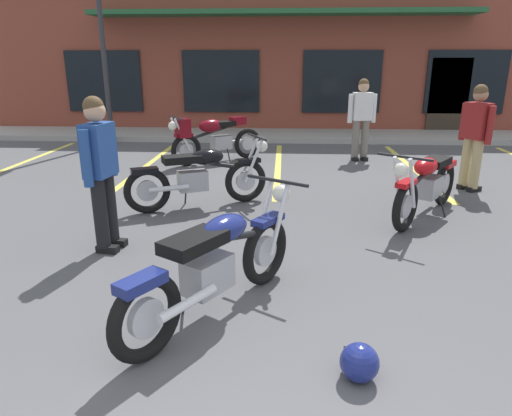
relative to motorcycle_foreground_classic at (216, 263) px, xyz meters
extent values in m
plane|color=#515154|center=(0.43, 1.62, -0.46)|extent=(80.00, 80.00, 0.00)
cube|color=#A8A59E|center=(0.43, 9.21, -0.39)|extent=(22.00, 1.80, 0.14)
cube|color=brown|center=(0.43, 13.07, 1.55)|extent=(17.06, 5.90, 4.03)
cube|color=black|center=(-4.69, 10.08, 0.99)|extent=(2.18, 0.06, 1.70)
cube|color=black|center=(-1.28, 10.08, 0.99)|extent=(2.18, 0.06, 1.70)
cube|color=black|center=(2.13, 10.08, 0.99)|extent=(2.18, 0.06, 1.70)
cube|color=black|center=(5.54, 10.08, 0.99)|extent=(2.18, 0.06, 1.70)
cube|color=#33281E|center=(5.12, 10.08, 0.59)|extent=(1.10, 0.06, 2.10)
cube|color=#235933|center=(0.43, 9.67, 2.77)|extent=(10.23, 0.90, 0.12)
cube|color=#DBCC4C|center=(-4.87, 5.61, -0.46)|extent=(0.12, 4.80, 0.01)
cube|color=#DBCC4C|center=(-2.22, 5.61, -0.46)|extent=(0.12, 4.80, 0.01)
cube|color=#DBCC4C|center=(0.43, 5.61, -0.46)|extent=(0.12, 4.80, 0.01)
cube|color=#DBCC4C|center=(3.07, 5.61, -0.46)|extent=(0.12, 4.80, 0.01)
torus|color=black|center=(-0.40, -0.63, -0.14)|extent=(0.43, 0.59, 0.64)
cylinder|color=#B7B7BC|center=(-0.40, -0.63, -0.14)|extent=(0.21, 0.28, 0.29)
torus|color=black|center=(0.37, 0.59, -0.14)|extent=(0.43, 0.59, 0.64)
cylinder|color=#B7B7BC|center=(0.37, 0.59, -0.14)|extent=(0.21, 0.28, 0.29)
cylinder|color=silver|center=(0.35, 0.72, 0.18)|extent=(0.21, 0.30, 0.66)
cylinder|color=silver|center=(0.50, 0.62, 0.18)|extent=(0.21, 0.30, 0.66)
cylinder|color=black|center=(0.47, 0.74, 0.50)|extent=(0.57, 0.38, 0.03)
sphere|color=silver|center=(0.51, 0.81, 0.36)|extent=(0.23, 0.23, 0.17)
cube|color=navy|center=(0.39, 0.62, 0.16)|extent=(0.31, 0.38, 0.06)
cube|color=#9E9EA3|center=(-0.06, -0.09, -0.06)|extent=(0.42, 0.47, 0.28)
cylinder|color=silver|center=(-0.14, -0.47, -0.10)|extent=(0.35, 0.50, 0.07)
cylinder|color=black|center=(0.05, 0.08, 0.18)|extent=(0.56, 0.83, 0.26)
ellipsoid|color=navy|center=(0.06, 0.10, 0.26)|extent=(0.48, 0.54, 0.22)
cube|color=black|center=(-0.13, -0.20, 0.26)|extent=(0.52, 0.59, 0.10)
cube|color=navy|center=(-0.41, -0.64, 0.14)|extent=(0.33, 0.39, 0.08)
cylinder|color=black|center=(-0.25, -0.05, -0.32)|extent=(0.13, 0.09, 0.29)
torus|color=black|center=(-1.32, 2.58, -0.14)|extent=(0.62, 0.37, 0.64)
cylinder|color=#B7B7BC|center=(-1.32, 2.58, -0.14)|extent=(0.29, 0.18, 0.29)
torus|color=black|center=(-0.02, 3.20, -0.14)|extent=(0.62, 0.37, 0.64)
cylinder|color=#B7B7BC|center=(-0.02, 3.20, -0.14)|extent=(0.29, 0.18, 0.29)
cylinder|color=silver|center=(0.03, 3.33, 0.18)|extent=(0.31, 0.18, 0.66)
cylinder|color=silver|center=(0.10, 3.16, 0.18)|extent=(0.31, 0.18, 0.66)
cylinder|color=black|center=(0.14, 3.28, 0.50)|extent=(0.31, 0.61, 0.03)
sphere|color=silver|center=(0.21, 3.31, 0.36)|extent=(0.23, 0.23, 0.17)
cube|color=black|center=(0.01, 3.22, 0.16)|extent=(0.39, 0.28, 0.06)
cube|color=#9E9EA3|center=(-0.75, 2.85, -0.06)|extent=(0.46, 0.39, 0.28)
cylinder|color=silver|center=(-1.02, 2.57, -0.10)|extent=(0.53, 0.30, 0.07)
cylinder|color=black|center=(-0.57, 2.94, 0.18)|extent=(0.87, 0.46, 0.26)
ellipsoid|color=black|center=(-0.55, 2.95, 0.26)|extent=(0.55, 0.44, 0.22)
cube|color=black|center=(-0.87, 2.79, 0.26)|extent=(0.59, 0.48, 0.10)
cube|color=black|center=(-1.34, 2.57, 0.14)|extent=(0.39, 0.30, 0.08)
cylinder|color=black|center=(-0.89, 2.99, -0.32)|extent=(0.08, 0.13, 0.29)
torus|color=black|center=(2.87, 3.23, -0.14)|extent=(0.46, 0.58, 0.64)
cylinder|color=#B7B7BC|center=(2.87, 3.23, -0.14)|extent=(0.22, 0.27, 0.29)
torus|color=black|center=(2.02, 2.06, -0.14)|extent=(0.46, 0.58, 0.64)
cylinder|color=#B7B7BC|center=(2.02, 2.06, -0.14)|extent=(0.22, 0.27, 0.29)
cylinder|color=silver|center=(2.04, 1.93, 0.18)|extent=(0.23, 0.29, 0.66)
cylinder|color=silver|center=(1.89, 2.04, 0.18)|extent=(0.23, 0.29, 0.66)
cylinder|color=black|center=(1.92, 1.92, 0.50)|extent=(0.55, 0.41, 0.03)
sphere|color=silver|center=(1.87, 1.85, 0.36)|extent=(0.24, 0.24, 0.17)
cube|color=#B70F14|center=(2.00, 2.03, 0.16)|extent=(0.32, 0.37, 0.06)
cube|color=#9E9EA3|center=(2.49, 2.71, -0.06)|extent=(0.43, 0.46, 0.28)
cylinder|color=silver|center=(2.59, 3.09, -0.10)|extent=(0.38, 0.49, 0.07)
cylinder|color=black|center=(2.37, 2.55, 0.18)|extent=(0.60, 0.80, 0.26)
ellipsoid|color=#B70F14|center=(2.36, 2.53, 0.26)|extent=(0.49, 0.54, 0.22)
cube|color=black|center=(2.57, 2.83, 0.26)|extent=(0.53, 0.59, 0.10)
cube|color=#B70F14|center=(2.88, 3.25, 0.14)|extent=(0.34, 0.39, 0.08)
cylinder|color=black|center=(2.68, 2.66, -0.32)|extent=(0.12, 0.10, 0.29)
torus|color=black|center=(-0.25, 6.43, -0.14)|extent=(0.58, 0.46, 0.64)
cylinder|color=#B7B7BC|center=(-0.25, 6.43, -0.14)|extent=(0.27, 0.22, 0.29)
torus|color=black|center=(-1.41, 5.58, -0.14)|extent=(0.58, 0.46, 0.64)
cylinder|color=#B7B7BC|center=(-1.41, 5.58, -0.14)|extent=(0.27, 0.22, 0.29)
cylinder|color=silver|center=(-1.44, 5.44, 0.18)|extent=(0.29, 0.23, 0.66)
cylinder|color=silver|center=(-1.54, 5.59, 0.18)|extent=(0.29, 0.23, 0.66)
cylinder|color=black|center=(-1.55, 5.47, 0.50)|extent=(0.42, 0.55, 0.03)
sphere|color=silver|center=(-1.62, 5.42, 0.36)|extent=(0.24, 0.24, 0.17)
cube|color=maroon|center=(-1.44, 5.55, 0.16)|extent=(0.37, 0.33, 0.06)
cube|color=#9E9EA3|center=(-0.76, 6.05, -0.06)|extent=(0.46, 0.43, 0.28)
cylinder|color=silver|center=(-0.55, 6.38, -0.10)|extent=(0.48, 0.38, 0.07)
cylinder|color=black|center=(-0.92, 5.93, 0.18)|extent=(0.79, 0.61, 0.26)
ellipsoid|color=maroon|center=(-0.96, 5.91, 0.30)|extent=(0.60, 0.55, 0.26)
cube|color=maroon|center=(-1.45, 5.55, 0.30)|extent=(0.36, 0.37, 0.36)
cube|color=black|center=(-0.68, 6.11, 0.32)|extent=(0.46, 0.43, 0.10)
cube|color=maroon|center=(-0.44, 6.29, 0.36)|extent=(0.38, 0.35, 0.16)
cylinder|color=black|center=(-0.60, 5.95, -0.32)|extent=(0.10, 0.12, 0.29)
cube|color=black|center=(-1.36, 1.39, -0.42)|extent=(0.25, 0.13, 0.08)
cube|color=black|center=(-1.39, 1.20, -0.42)|extent=(0.25, 0.13, 0.08)
cylinder|color=black|center=(-1.40, 1.40, 0.00)|extent=(0.17, 0.17, 0.80)
cylinder|color=black|center=(-1.43, 1.20, 0.00)|extent=(0.17, 0.17, 0.80)
cube|color=#23478C|center=(-1.41, 1.30, 0.66)|extent=(0.27, 0.41, 0.56)
cylinder|color=#23478C|center=(-1.38, 1.55, 0.62)|extent=(0.11, 0.11, 0.58)
cylinder|color=#23478C|center=(-1.45, 1.05, 0.62)|extent=(0.11, 0.11, 0.58)
sphere|color=tan|center=(-1.41, 1.30, 1.06)|extent=(0.25, 0.25, 0.22)
sphere|color=brown|center=(-1.42, 1.30, 1.11)|extent=(0.24, 0.24, 0.21)
cube|color=black|center=(2.24, 6.34, -0.42)|extent=(0.14, 0.25, 0.08)
cube|color=black|center=(2.04, 6.30, -0.42)|extent=(0.14, 0.25, 0.08)
cylinder|color=slate|center=(2.23, 6.38, 0.00)|extent=(0.17, 0.17, 0.80)
cylinder|color=slate|center=(2.04, 6.34, 0.00)|extent=(0.17, 0.17, 0.80)
cube|color=silver|center=(2.14, 6.36, 0.66)|extent=(0.41, 0.28, 0.56)
cylinder|color=silver|center=(2.38, 6.40, 0.62)|extent=(0.12, 0.12, 0.58)
cylinder|color=silver|center=(1.89, 6.31, 0.62)|extent=(0.12, 0.12, 0.58)
sphere|color=tan|center=(2.14, 6.36, 1.06)|extent=(0.26, 0.26, 0.22)
sphere|color=brown|center=(2.13, 6.37, 1.11)|extent=(0.24, 0.24, 0.21)
cube|color=black|center=(3.52, 4.15, -0.42)|extent=(0.26, 0.20, 0.08)
cube|color=black|center=(3.61, 3.98, -0.42)|extent=(0.26, 0.20, 0.08)
cylinder|color=tan|center=(3.49, 4.14, 0.00)|extent=(0.20, 0.20, 0.80)
cylinder|color=tan|center=(3.58, 3.96, 0.00)|extent=(0.20, 0.20, 0.80)
cube|color=maroon|center=(3.53, 4.05, 0.66)|extent=(0.37, 0.44, 0.56)
cylinder|color=maroon|center=(3.41, 4.27, 0.62)|extent=(0.14, 0.14, 0.58)
cylinder|color=maroon|center=(3.65, 3.83, 0.62)|extent=(0.14, 0.14, 0.58)
sphere|color=#A07556|center=(3.53, 4.05, 1.06)|extent=(0.30, 0.30, 0.22)
sphere|color=brown|center=(3.52, 4.04, 1.11)|extent=(0.28, 0.28, 0.21)
sphere|color=navy|center=(1.05, -0.77, -0.33)|extent=(0.26, 0.26, 0.26)
cube|color=black|center=(1.05, -0.67, -0.34)|extent=(0.18, 0.03, 0.09)
cylinder|color=#2D2D33|center=(-3.87, 8.11, 1.94)|extent=(0.12, 0.12, 4.80)
camera|label=1|loc=(0.52, -3.34, 1.55)|focal=32.09mm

